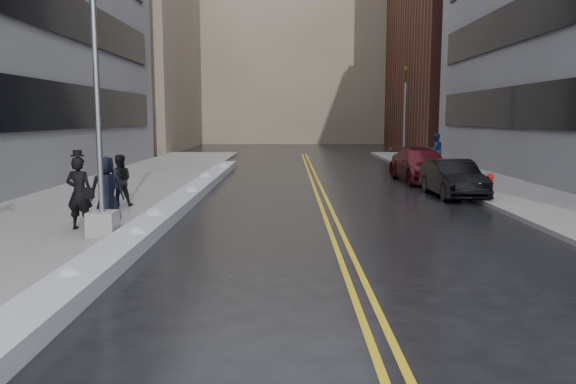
{
  "coord_description": "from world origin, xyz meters",
  "views": [
    {
      "loc": [
        1.24,
        -11.45,
        3.03
      ],
      "look_at": [
        1.22,
        1.48,
        1.3
      ],
      "focal_mm": 35.0,
      "sensor_mm": 36.0,
      "label": 1
    }
  ],
  "objects_px": {
    "pedestrian_east": "(436,150)",
    "traffic_signal": "(405,111)",
    "pedestrian_b": "(120,180)",
    "fire_hydrant": "(490,182)",
    "lamppost": "(99,138)",
    "car_black": "(453,178)",
    "pedestrian_c": "(107,189)",
    "pedestrian_fedora": "(79,193)",
    "car_maroon": "(421,165)"
  },
  "relations": [
    {
      "from": "lamppost",
      "to": "fire_hydrant",
      "type": "distance_m",
      "value": 14.81
    },
    {
      "from": "pedestrian_c",
      "to": "lamppost",
      "type": "bearing_deg",
      "value": 87.85
    },
    {
      "from": "pedestrian_fedora",
      "to": "car_black",
      "type": "relative_size",
      "value": 0.44
    },
    {
      "from": "traffic_signal",
      "to": "pedestrian_c",
      "type": "distance_m",
      "value": 23.73
    },
    {
      "from": "fire_hydrant",
      "to": "pedestrian_east",
      "type": "distance_m",
      "value": 11.0
    },
    {
      "from": "lamppost",
      "to": "pedestrian_fedora",
      "type": "relative_size",
      "value": 4.04
    },
    {
      "from": "pedestrian_c",
      "to": "car_black",
      "type": "bearing_deg",
      "value": -168.22
    },
    {
      "from": "lamppost",
      "to": "pedestrian_b",
      "type": "height_order",
      "value": "lamppost"
    },
    {
      "from": "lamppost",
      "to": "pedestrian_c",
      "type": "bearing_deg",
      "value": 104.02
    },
    {
      "from": "traffic_signal",
      "to": "car_maroon",
      "type": "distance_m",
      "value": 9.51
    },
    {
      "from": "lamppost",
      "to": "pedestrian_east",
      "type": "xyz_separation_m",
      "value": [
        13.03,
        18.96,
        -1.41
      ]
    },
    {
      "from": "traffic_signal",
      "to": "car_black",
      "type": "height_order",
      "value": "traffic_signal"
    },
    {
      "from": "pedestrian_b",
      "to": "pedestrian_c",
      "type": "distance_m",
      "value": 2.83
    },
    {
      "from": "fire_hydrant",
      "to": "pedestrian_b",
      "type": "height_order",
      "value": "pedestrian_b"
    },
    {
      "from": "lamppost",
      "to": "pedestrian_c",
      "type": "xyz_separation_m",
      "value": [
        -0.45,
        1.82,
        -1.47
      ]
    },
    {
      "from": "pedestrian_b",
      "to": "car_black",
      "type": "distance_m",
      "value": 12.18
    },
    {
      "from": "pedestrian_fedora",
      "to": "car_black",
      "type": "xyz_separation_m",
      "value": [
        11.64,
        6.98,
        -0.38
      ]
    },
    {
      "from": "traffic_signal",
      "to": "car_black",
      "type": "bearing_deg",
      "value": -94.02
    },
    {
      "from": "traffic_signal",
      "to": "pedestrian_fedora",
      "type": "relative_size",
      "value": 3.18
    },
    {
      "from": "lamppost",
      "to": "car_black",
      "type": "relative_size",
      "value": 1.77
    },
    {
      "from": "lamppost",
      "to": "car_black",
      "type": "xyz_separation_m",
      "value": [
        10.8,
        7.79,
        -1.82
      ]
    },
    {
      "from": "lamppost",
      "to": "pedestrian_fedora",
      "type": "height_order",
      "value": "lamppost"
    },
    {
      "from": "traffic_signal",
      "to": "pedestrian_b",
      "type": "xyz_separation_m",
      "value": [
        -12.75,
        -17.4,
        -2.41
      ]
    },
    {
      "from": "traffic_signal",
      "to": "pedestrian_fedora",
      "type": "bearing_deg",
      "value": -120.81
    },
    {
      "from": "fire_hydrant",
      "to": "traffic_signal",
      "type": "xyz_separation_m",
      "value": [
        -0.5,
        14.0,
        2.85
      ]
    },
    {
      "from": "pedestrian_fedora",
      "to": "lamppost",
      "type": "bearing_deg",
      "value": 142.45
    },
    {
      "from": "lamppost",
      "to": "pedestrian_b",
      "type": "distance_m",
      "value": 4.95
    },
    {
      "from": "lamppost",
      "to": "car_maroon",
      "type": "distance_m",
      "value": 16.92
    },
    {
      "from": "lamppost",
      "to": "pedestrian_east",
      "type": "relative_size",
      "value": 3.91
    },
    {
      "from": "pedestrian_b",
      "to": "car_black",
      "type": "height_order",
      "value": "pedestrian_b"
    },
    {
      "from": "lamppost",
      "to": "traffic_signal",
      "type": "bearing_deg",
      "value": 61.79
    },
    {
      "from": "fire_hydrant",
      "to": "car_maroon",
      "type": "height_order",
      "value": "car_maroon"
    },
    {
      "from": "car_black",
      "to": "pedestrian_b",
      "type": "bearing_deg",
      "value": -166.7
    },
    {
      "from": "fire_hydrant",
      "to": "car_black",
      "type": "xyz_separation_m",
      "value": [
        -1.5,
        -0.21,
        0.16
      ]
    },
    {
      "from": "fire_hydrant",
      "to": "pedestrian_c",
      "type": "bearing_deg",
      "value": -154.13
    },
    {
      "from": "traffic_signal",
      "to": "fire_hydrant",
      "type": "bearing_deg",
      "value": -87.95
    },
    {
      "from": "lamppost",
      "to": "pedestrian_b",
      "type": "relative_size",
      "value": 4.54
    },
    {
      "from": "pedestrian_fedora",
      "to": "pedestrian_east",
      "type": "bearing_deg",
      "value": -121.14
    },
    {
      "from": "fire_hydrant",
      "to": "car_black",
      "type": "distance_m",
      "value": 1.52
    },
    {
      "from": "pedestrian_east",
      "to": "traffic_signal",
      "type": "bearing_deg",
      "value": -85.11
    },
    {
      "from": "pedestrian_c",
      "to": "car_maroon",
      "type": "relative_size",
      "value": 0.34
    },
    {
      "from": "car_maroon",
      "to": "pedestrian_east",
      "type": "bearing_deg",
      "value": 66.39
    },
    {
      "from": "pedestrian_b",
      "to": "car_black",
      "type": "xyz_separation_m",
      "value": [
        11.75,
        3.18,
        -0.28
      ]
    },
    {
      "from": "pedestrian_b",
      "to": "car_maroon",
      "type": "distance_m",
      "value": 14.39
    },
    {
      "from": "pedestrian_east",
      "to": "car_black",
      "type": "distance_m",
      "value": 11.4
    },
    {
      "from": "car_maroon",
      "to": "car_black",
      "type": "bearing_deg",
      "value": -93.4
    },
    {
      "from": "car_maroon",
      "to": "fire_hydrant",
      "type": "bearing_deg",
      "value": -76.42
    },
    {
      "from": "fire_hydrant",
      "to": "car_maroon",
      "type": "xyz_separation_m",
      "value": [
        -1.5,
        4.91,
        0.23
      ]
    },
    {
      "from": "car_maroon",
      "to": "pedestrian_b",
      "type": "bearing_deg",
      "value": -148.14
    },
    {
      "from": "pedestrian_b",
      "to": "fire_hydrant",
      "type": "bearing_deg",
      "value": 179.45
    }
  ]
}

